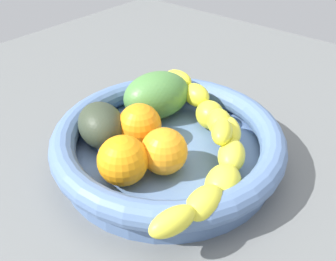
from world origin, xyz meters
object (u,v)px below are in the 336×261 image
(orange_mid_left, at_px, (164,151))
(orange_mid_right, at_px, (140,125))
(banana_draped_left, at_px, (206,109))
(banana_draped_right, at_px, (217,177))
(orange_front, at_px, (120,159))
(fruit_bowl, at_px, (168,143))
(avocado_dark, at_px, (101,125))
(mango_green, at_px, (157,95))

(orange_mid_left, distance_m, orange_mid_right, 0.07)
(banana_draped_left, height_order, orange_mid_left, same)
(banana_draped_right, distance_m, orange_front, 0.12)
(fruit_bowl, bearing_deg, banana_draped_right, 161.97)
(orange_mid_left, bearing_deg, fruit_bowl, -56.34)
(orange_front, distance_m, orange_mid_left, 0.06)
(orange_mid_left, height_order, orange_mid_right, same)
(orange_mid_right, bearing_deg, banana_draped_left, -117.80)
(banana_draped_left, height_order, avocado_dark, same)
(fruit_bowl, bearing_deg, mango_green, -38.65)
(banana_draped_left, bearing_deg, orange_front, 84.85)
(banana_draped_left, distance_m, orange_mid_left, 0.12)
(banana_draped_left, relative_size, orange_front, 2.88)
(orange_mid_right, bearing_deg, banana_draped_right, 173.16)
(fruit_bowl, xyz_separation_m, orange_mid_right, (0.04, 0.02, 0.02))
(orange_mid_left, xyz_separation_m, mango_green, (0.10, -0.09, 0.01))
(banana_draped_right, relative_size, orange_mid_right, 3.78)
(orange_mid_right, height_order, avocado_dark, same)
(orange_mid_left, distance_m, mango_green, 0.13)
(banana_draped_left, bearing_deg, orange_mid_left, 97.91)
(orange_front, xyz_separation_m, orange_mid_right, (0.03, -0.07, -0.00))
(banana_draped_right, xyz_separation_m, mango_green, (0.17, -0.09, 0.01))
(fruit_bowl, height_order, avocado_dark, avocado_dark)
(avocado_dark, bearing_deg, banana_draped_left, -125.55)
(banana_draped_right, xyz_separation_m, orange_mid_left, (0.08, 0.01, 0.00))
(fruit_bowl, distance_m, banana_draped_left, 0.08)
(mango_green, bearing_deg, fruit_bowl, 141.35)
(orange_front, distance_m, orange_mid_right, 0.08)
(banana_draped_left, relative_size, banana_draped_right, 0.79)
(banana_draped_left, xyz_separation_m, banana_draped_right, (-0.09, 0.11, -0.01))
(banana_draped_right, height_order, mango_green, mango_green)
(fruit_bowl, bearing_deg, banana_draped_left, -97.72)
(banana_draped_right, height_order, orange_mid_left, orange_mid_left)
(orange_front, bearing_deg, orange_mid_right, -64.32)
(fruit_bowl, height_order, mango_green, mango_green)
(fruit_bowl, relative_size, avocado_dark, 3.95)
(orange_mid_left, bearing_deg, orange_front, 57.42)
(banana_draped_right, height_order, avocado_dark, avocado_dark)
(banana_draped_left, relative_size, orange_mid_left, 3.00)
(avocado_dark, bearing_deg, orange_mid_left, -173.72)
(orange_front, distance_m, mango_green, 0.16)
(avocado_dark, bearing_deg, banana_draped_right, -174.60)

